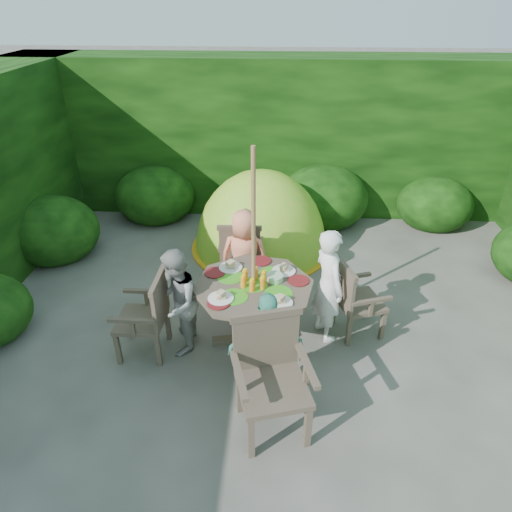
# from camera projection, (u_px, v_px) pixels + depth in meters

# --- Properties ---
(ground) EXTENTS (60.00, 60.00, 0.00)m
(ground) POSITION_uv_depth(u_px,v_px,m) (285.00, 358.00, 4.82)
(ground) COLOR #4B4943
(ground) RESTS_ON ground
(hedge_enclosure) EXTENTS (9.00, 9.00, 2.50)m
(hedge_enclosure) POSITION_uv_depth(u_px,v_px,m) (289.00, 199.00, 5.34)
(hedge_enclosure) COLOR black
(hedge_enclosure) RESTS_ON ground
(patio_table) EXTENTS (1.50, 1.50, 0.89)m
(patio_table) POSITION_uv_depth(u_px,v_px,m) (254.00, 294.00, 4.76)
(patio_table) COLOR #41362A
(patio_table) RESTS_ON ground
(parasol_pole) EXTENTS (0.05, 0.05, 2.20)m
(parasol_pole) POSITION_uv_depth(u_px,v_px,m) (254.00, 255.00, 4.52)
(parasol_pole) COLOR olive
(parasol_pole) RESTS_ON ground
(garden_chair_right) EXTENTS (0.60, 0.64, 0.88)m
(garden_chair_right) POSITION_uv_depth(u_px,v_px,m) (354.00, 298.00, 4.97)
(garden_chair_right) COLOR #41362A
(garden_chair_right) RESTS_ON ground
(garden_chair_left) EXTENTS (0.49, 0.55, 0.91)m
(garden_chair_left) POSITION_uv_depth(u_px,v_px,m) (148.00, 315.00, 4.69)
(garden_chair_left) COLOR #41362A
(garden_chair_left) RESTS_ON ground
(garden_chair_back) EXTENTS (0.56, 0.50, 0.91)m
(garden_chair_back) POSITION_uv_depth(u_px,v_px,m) (241.00, 253.00, 5.77)
(garden_chair_back) COLOR #41362A
(garden_chair_back) RESTS_ON ground
(garden_chair_front) EXTENTS (0.76, 0.71, 1.05)m
(garden_chair_front) POSITION_uv_depth(u_px,v_px,m) (270.00, 374.00, 3.87)
(garden_chair_front) COLOR #41362A
(garden_chair_front) RESTS_ON ground
(child_right) EXTENTS (0.48, 0.56, 1.31)m
(child_right) POSITION_uv_depth(u_px,v_px,m) (328.00, 285.00, 4.85)
(child_right) COLOR white
(child_right) RESTS_ON ground
(child_left) EXTENTS (0.49, 0.61, 1.19)m
(child_left) POSITION_uv_depth(u_px,v_px,m) (177.00, 303.00, 4.68)
(child_left) COLOR #989792
(child_left) RESTS_ON ground
(child_back) EXTENTS (0.62, 0.44, 1.21)m
(child_back) POSITION_uv_depth(u_px,v_px,m) (245.00, 257.00, 5.46)
(child_back) COLOR #FB8D67
(child_back) RESTS_ON ground
(child_front) EXTENTS (0.74, 0.43, 1.18)m
(child_front) POSITION_uv_depth(u_px,v_px,m) (266.00, 348.00, 4.10)
(child_front) COLOR #51BEA3
(child_front) RESTS_ON ground
(dome_tent) EXTENTS (2.09, 2.09, 2.38)m
(dome_tent) POSITION_uv_depth(u_px,v_px,m) (261.00, 247.00, 6.90)
(dome_tent) COLOR #7ACE27
(dome_tent) RESTS_ON ground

